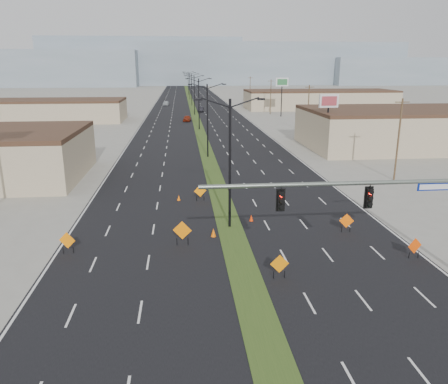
{
  "coord_description": "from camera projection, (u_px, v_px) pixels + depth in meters",
  "views": [
    {
      "loc": [
        -3.61,
        -20.34,
        12.27
      ],
      "look_at": [
        -0.55,
        10.96,
        3.2
      ],
      "focal_mm": 35.0,
      "sensor_mm": 36.0,
      "label": 1
    }
  ],
  "objects": [
    {
      "name": "utility_pole_0",
      "position": [
        398.0,
        139.0,
        47.67
      ],
      "size": [
        1.6,
        0.2,
        9.0
      ],
      "color": "#4C3823",
      "rests_on": "ground"
    },
    {
      "name": "streetlight_2",
      "position": [
        199.0,
        102.0,
        86.72
      ],
      "size": [
        5.15,
        0.24,
        10.02
      ],
      "color": "black",
      "rests_on": "ground"
    },
    {
      "name": "streetlight_6",
      "position": [
        188.0,
        82.0,
        193.82
      ],
      "size": [
        5.15,
        0.24,
        10.02
      ],
      "color": "black",
      "rests_on": "ground"
    },
    {
      "name": "streetlight_0",
      "position": [
        230.0,
        160.0,
        33.16
      ],
      "size": [
        5.15,
        0.24,
        10.02
      ],
      "color": "black",
      "rests_on": "ground"
    },
    {
      "name": "streetlight_4",
      "position": [
        192.0,
        89.0,
        140.27
      ],
      "size": [
        5.15,
        0.24,
        10.02
      ],
      "color": "black",
      "rests_on": "ground"
    },
    {
      "name": "ground",
      "position": [
        254.0,
        306.0,
        23.19
      ],
      "size": [
        600.0,
        600.0,
        0.0
      ],
      "primitive_type": "plane",
      "color": "gray",
      "rests_on": "ground"
    },
    {
      "name": "streetlight_1",
      "position": [
        207.0,
        118.0,
        59.94
      ],
      "size": [
        5.15,
        0.24,
        10.02
      ],
      "color": "black",
      "rests_on": "ground"
    },
    {
      "name": "building_sw_far",
      "position": [
        58.0,
        111.0,
        100.86
      ],
      "size": [
        30.0,
        14.0,
        4.5
      ],
      "primitive_type": "cube",
      "color": "tan",
      "rests_on": "ground"
    },
    {
      "name": "cone_2",
      "position": [
        279.0,
        197.0,
        41.35
      ],
      "size": [
        0.47,
        0.47,
        0.63
      ],
      "primitive_type": "cone",
      "rotation": [
        0.0,
        0.0,
        -0.27
      ],
      "color": "#D76F04",
      "rests_on": "ground"
    },
    {
      "name": "utility_pole_1",
      "position": [
        308.0,
        109.0,
        81.14
      ],
      "size": [
        1.6,
        0.2,
        9.0
      ],
      "color": "#4C3823",
      "rests_on": "ground"
    },
    {
      "name": "streetlight_3",
      "position": [
        194.0,
        94.0,
        113.49
      ],
      "size": [
        5.15,
        0.24,
        10.02
      ],
      "color": "black",
      "rests_on": "ground"
    },
    {
      "name": "construction_sign_2",
      "position": [
        200.0,
        191.0,
        41.1
      ],
      "size": [
        1.17,
        0.32,
        1.59
      ],
      "rotation": [
        0.0,
        0.0,
        0.23
      ],
      "color": "orange",
      "rests_on": "ground"
    },
    {
      "name": "car_mid",
      "position": [
        201.0,
        109.0,
        122.4
      ],
      "size": [
        1.96,
        4.39,
        1.4
      ],
      "primitive_type": "imported",
      "rotation": [
        0.0,
        0.0,
        -0.11
      ],
      "color": "black",
      "rests_on": "ground"
    },
    {
      "name": "construction_sign_3",
      "position": [
        280.0,
        265.0,
        26.0
      ],
      "size": [
        1.15,
        0.06,
        1.53
      ],
      "rotation": [
        0.0,
        0.0,
        0.02
      ],
      "color": "orange",
      "rests_on": "ground"
    },
    {
      "name": "signal_mast",
      "position": [
        400.0,
        204.0,
        24.57
      ],
      "size": [
        16.3,
        0.6,
        8.0
      ],
      "color": "slate",
      "rests_on": "ground"
    },
    {
      "name": "mesa_center",
      "position": [
        241.0,
        64.0,
        309.94
      ],
      "size": [
        220.0,
        50.0,
        28.0
      ],
      "primitive_type": "cube",
      "color": "gray",
      "rests_on": "ground"
    },
    {
      "name": "pole_sign_east_far",
      "position": [
        282.0,
        85.0,
        108.81
      ],
      "size": [
        3.13,
        0.5,
        9.57
      ],
      "rotation": [
        0.0,
        0.0,
        -0.03
      ],
      "color": "black",
      "rests_on": "ground"
    },
    {
      "name": "cone_3",
      "position": [
        179.0,
        198.0,
        41.37
      ],
      "size": [
        0.37,
        0.37,
        0.54
      ],
      "primitive_type": "cone",
      "rotation": [
        0.0,
        0.0,
        -0.14
      ],
      "color": "#FF6705",
      "rests_on": "ground"
    },
    {
      "name": "streetlight_5",
      "position": [
        190.0,
        85.0,
        167.04
      ],
      "size": [
        5.15,
        0.24,
        10.02
      ],
      "color": "black",
      "rests_on": "ground"
    },
    {
      "name": "construction_sign_5",
      "position": [
        415.0,
        247.0,
        28.73
      ],
      "size": [
        1.06,
        0.32,
        1.45
      ],
      "rotation": [
        0.0,
        0.0,
        0.26
      ],
      "color": "#DC4004",
      "rests_on": "ground"
    },
    {
      "name": "construction_sign_1",
      "position": [
        182.0,
        231.0,
        30.82
      ],
      "size": [
        1.34,
        0.33,
        1.81
      ],
      "rotation": [
        0.0,
        0.0,
        -0.21
      ],
      "color": "orange",
      "rests_on": "ground"
    },
    {
      "name": "median_strip",
      "position": [
        194.0,
        113.0,
        118.82
      ],
      "size": [
        2.0,
        400.0,
        0.04
      ],
      "primitive_type": "cube",
      "color": "#2E4819",
      "rests_on": "ground"
    },
    {
      "name": "cone_1",
      "position": [
        251.0,
        218.0,
        35.87
      ],
      "size": [
        0.42,
        0.42,
        0.55
      ],
      "primitive_type": "cone",
      "rotation": [
        0.0,
        0.0,
        -0.34
      ],
      "color": "#F23405",
      "rests_on": "ground"
    },
    {
      "name": "mesa_east",
      "position": [
        435.0,
        71.0,
        314.85
      ],
      "size": [
        160.0,
        50.0,
        18.0
      ],
      "primitive_type": "cube",
      "color": "gray",
      "rests_on": "ground"
    },
    {
      "name": "construction_sign_4",
      "position": [
        346.0,
        221.0,
        33.32
      ],
      "size": [
        1.11,
        0.24,
        1.49
      ],
      "rotation": [
        0.0,
        0.0,
        -0.18
      ],
      "color": "#FF6105",
      "rests_on": "ground"
    },
    {
      "name": "pole_sign_east_near",
      "position": [
        328.0,
        106.0,
        61.32
      ],
      "size": [
        2.81,
        0.58,
        8.55
      ],
      "rotation": [
        0.0,
        0.0,
        0.07
      ],
      "color": "black",
      "rests_on": "ground"
    },
    {
      "name": "building_se_far",
      "position": [
        319.0,
        100.0,
        131.24
      ],
      "size": [
        44.0,
        16.0,
        5.0
      ],
      "primitive_type": "cube",
      "color": "tan",
      "rests_on": "ground"
    },
    {
      "name": "road_surface",
      "position": [
        194.0,
        113.0,
        118.82
      ],
      "size": [
        25.0,
        400.0,
        0.02
      ],
      "primitive_type": "cube",
      "color": "black",
      "rests_on": "ground"
    },
    {
      "name": "mesa_backdrop",
      "position": [
        144.0,
        61.0,
        321.96
      ],
      "size": [
        140.0,
        50.0,
        32.0
      ],
      "primitive_type": "cube",
      "color": "gray",
      "rests_on": "ground"
    },
    {
      "name": "cone_0",
      "position": [
        213.0,
        233.0,
        32.57
      ],
      "size": [
        0.5,
        0.5,
        0.66
      ],
      "primitive_type": "cone",
      "rotation": [
        0.0,
        0.0,
        0.34
      ],
      "color": "#F56305",
      "rests_on": "ground"
    },
    {
      "name": "construction_sign_0",
      "position": [
        67.0,
        241.0,
        29.47
      ],
      "size": [
        1.14,
        0.32,
        1.54
      ],
      "rotation": [
        0.0,
        0.0,
        -0.24
      ],
      "color": "orange",
      "rests_on": "ground"
    },
    {
      "name": "utility_pole_3",
      "position": [
        250.0,
        90.0,
        148.08
      ],
      "size": [
        1.6,
        0.2,
        9.0
      ],
      "color": "#4C3823",
      "rests_on": "ground"
    },
    {
      "name": "car_left",
      "position": [
        187.0,
        118.0,
        101.03
      ],
      "size": [
        2.11,
        4.14,
        1.35
      ],
      "primitive_type": "imported",
      "rotation": [
        0.0,
        0.0,
        -0.14
      ],
      "color": "maroon",
      "rests_on": "ground"
    },
    {
      "name": "building_se_near",
      "position": [
        421.0,
        129.0,
        68.64
      ],
      "size": [
        36.0,
        18.0,
        5.5
      ],
      "primitive_type": "cube",
      "color": "tan",
      "rests_on": "ground"
    },
    {
      "name": "car_far",
      "position": [
        166.0,
        103.0,
        142.29
      ],
      "size": [
        2.09,
        4.57,
        1.3
      ],
      "primitive_type": "imported",
      "rotation": [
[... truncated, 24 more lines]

